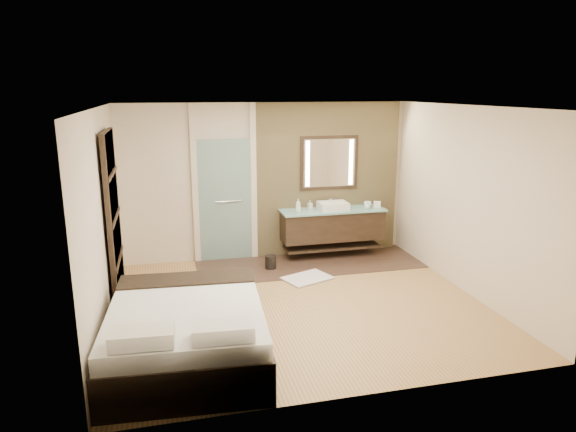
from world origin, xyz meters
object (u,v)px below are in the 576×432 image
object	(u,v)px
waste_bin	(271,262)
vanity	(332,225)
bed	(187,332)
mirror_unit	(329,163)

from	to	relation	value
waste_bin	vanity	bearing A→B (deg)	18.34
bed	waste_bin	distance (m)	3.07
mirror_unit	waste_bin	bearing A→B (deg)	-152.06
mirror_unit	waste_bin	world-z (taller)	mirror_unit
mirror_unit	bed	world-z (taller)	mirror_unit
mirror_unit	waste_bin	xyz separation A→B (m)	(-1.20, -0.64, -1.53)
mirror_unit	bed	size ratio (longest dim) A/B	0.48
vanity	mirror_unit	size ratio (longest dim) A/B	1.75
vanity	mirror_unit	distance (m)	1.10
vanity	waste_bin	world-z (taller)	vanity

